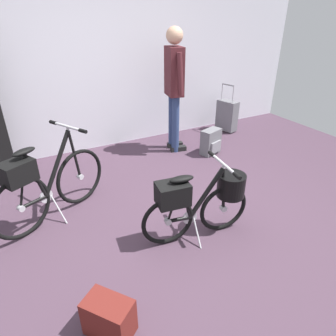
{
  "coord_description": "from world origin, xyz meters",
  "views": [
    {
      "loc": [
        -1.18,
        -2.04,
        1.92
      ],
      "look_at": [
        0.04,
        0.24,
        0.55
      ],
      "focal_mm": 31.91,
      "sensor_mm": 36.0,
      "label": 1
    }
  ],
  "objects_px": {
    "display_bike_left": "(45,184)",
    "handbag_on_floor": "(109,317)",
    "visitor_near_wall": "(174,83)",
    "backpack_on_floor": "(211,142)",
    "folding_bike_foreground": "(202,199)",
    "rolling_suitcase": "(227,115)"
  },
  "relations": [
    {
      "from": "folding_bike_foreground",
      "to": "display_bike_left",
      "type": "distance_m",
      "value": 1.53
    },
    {
      "from": "display_bike_left",
      "to": "backpack_on_floor",
      "type": "relative_size",
      "value": 3.15
    },
    {
      "from": "handbag_on_floor",
      "to": "visitor_near_wall",
      "type": "bearing_deg",
      "value": 52.7
    },
    {
      "from": "backpack_on_floor",
      "to": "handbag_on_floor",
      "type": "relative_size",
      "value": 1.02
    },
    {
      "from": "folding_bike_foreground",
      "to": "handbag_on_floor",
      "type": "xyz_separation_m",
      "value": [
        -1.08,
        -0.54,
        -0.27
      ]
    },
    {
      "from": "display_bike_left",
      "to": "handbag_on_floor",
      "type": "bearing_deg",
      "value": -84.47
    },
    {
      "from": "visitor_near_wall",
      "to": "rolling_suitcase",
      "type": "bearing_deg",
      "value": 12.2
    },
    {
      "from": "backpack_on_floor",
      "to": "handbag_on_floor",
      "type": "height_order",
      "value": "backpack_on_floor"
    },
    {
      "from": "display_bike_left",
      "to": "visitor_near_wall",
      "type": "height_order",
      "value": "visitor_near_wall"
    },
    {
      "from": "display_bike_left",
      "to": "handbag_on_floor",
      "type": "height_order",
      "value": "display_bike_left"
    },
    {
      "from": "visitor_near_wall",
      "to": "backpack_on_floor",
      "type": "bearing_deg",
      "value": -44.24
    },
    {
      "from": "folding_bike_foreground",
      "to": "visitor_near_wall",
      "type": "bearing_deg",
      "value": 67.92
    },
    {
      "from": "handbag_on_floor",
      "to": "backpack_on_floor",
      "type": "bearing_deg",
      "value": 41.79
    },
    {
      "from": "visitor_near_wall",
      "to": "backpack_on_floor",
      "type": "height_order",
      "value": "visitor_near_wall"
    },
    {
      "from": "display_bike_left",
      "to": "rolling_suitcase",
      "type": "height_order",
      "value": "display_bike_left"
    },
    {
      "from": "display_bike_left",
      "to": "handbag_on_floor",
      "type": "relative_size",
      "value": 3.22
    },
    {
      "from": "folding_bike_foreground",
      "to": "visitor_near_wall",
      "type": "height_order",
      "value": "visitor_near_wall"
    },
    {
      "from": "display_bike_left",
      "to": "rolling_suitcase",
      "type": "distance_m",
      "value": 3.42
    },
    {
      "from": "visitor_near_wall",
      "to": "backpack_on_floor",
      "type": "xyz_separation_m",
      "value": [
        0.41,
        -0.4,
        -0.83
      ]
    },
    {
      "from": "backpack_on_floor",
      "to": "rolling_suitcase",
      "type": "bearing_deg",
      "value": 39.39
    },
    {
      "from": "backpack_on_floor",
      "to": "display_bike_left",
      "type": "bearing_deg",
      "value": -167.01
    },
    {
      "from": "visitor_near_wall",
      "to": "handbag_on_floor",
      "type": "xyz_separation_m",
      "value": [
        -1.84,
        -2.41,
        -0.87
      ]
    }
  ]
}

